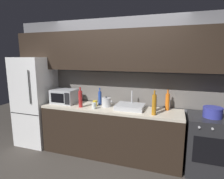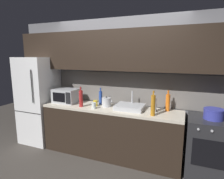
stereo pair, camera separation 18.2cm
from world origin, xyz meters
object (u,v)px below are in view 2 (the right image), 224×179
at_px(microwave, 66,96).
at_px(wine_bottle_red, 81,98).
at_px(wine_bottle_white, 154,104).
at_px(wine_bottle_amber, 153,105).
at_px(mug_clear, 94,106).
at_px(cooking_pot, 214,114).
at_px(wine_bottle_blue, 101,98).
at_px(kettle, 106,102).
at_px(oven_range, 207,147).
at_px(mug_yellow, 95,103).
at_px(refrigerator, 39,100).
at_px(wine_bottle_orange, 168,102).

relative_size(microwave, wine_bottle_red, 1.26).
height_order(wine_bottle_white, wine_bottle_amber, wine_bottle_amber).
distance_m(wine_bottle_white, mug_clear, 1.03).
bearing_deg(cooking_pot, mug_clear, -174.96).
relative_size(wine_bottle_blue, mug_clear, 2.99).
relative_size(microwave, wine_bottle_blue, 1.43).
height_order(kettle, wine_bottle_white, wine_bottle_white).
bearing_deg(oven_range, microwave, 179.56).
xyz_separation_m(kettle, mug_yellow, (-0.20, -0.05, -0.03)).
relative_size(oven_range, mug_yellow, 8.64).
bearing_deg(mug_clear, wine_bottle_blue, 92.33).
bearing_deg(wine_bottle_white, wine_bottle_red, -171.95).
height_order(refrigerator, wine_bottle_orange, refrigerator).
bearing_deg(kettle, mug_yellow, -167.39).
relative_size(microwave, kettle, 2.29).
bearing_deg(wine_bottle_orange, wine_bottle_amber, -118.69).
bearing_deg(microwave, mug_yellow, -1.85).
relative_size(refrigerator, wine_bottle_white, 5.68).
height_order(refrigerator, mug_yellow, refrigerator).
xyz_separation_m(wine_bottle_blue, wine_bottle_orange, (1.22, 0.03, 0.01)).
distance_m(refrigerator, wine_bottle_blue, 1.39).
distance_m(kettle, wine_bottle_blue, 0.19).
relative_size(kettle, wine_bottle_red, 0.55).
relative_size(refrigerator, wine_bottle_blue, 5.55).
relative_size(kettle, wine_bottle_amber, 0.52).
relative_size(refrigerator, mug_clear, 16.62).
relative_size(wine_bottle_blue, mug_yellow, 3.08).
height_order(wine_bottle_amber, cooking_pot, wine_bottle_amber).
bearing_deg(microwave, wine_bottle_red, -20.23).
height_order(wine_bottle_blue, mug_yellow, wine_bottle_blue).
bearing_deg(wine_bottle_orange, wine_bottle_blue, -178.38).
distance_m(wine_bottle_orange, mug_clear, 1.26).
bearing_deg(wine_bottle_white, microwave, -179.35).
bearing_deg(microwave, cooking_pot, -0.41).
bearing_deg(refrigerator, kettle, 1.59).
bearing_deg(oven_range, wine_bottle_amber, -168.29).
relative_size(kettle, wine_bottle_orange, 0.57).
height_order(oven_range, wine_bottle_red, wine_bottle_red).
xyz_separation_m(refrigerator, kettle, (1.54, 0.04, 0.09)).
relative_size(wine_bottle_amber, mug_yellow, 3.74).
distance_m(wine_bottle_red, wine_bottle_white, 1.29).
relative_size(oven_range, wine_bottle_red, 2.46).
height_order(refrigerator, wine_bottle_amber, refrigerator).
bearing_deg(refrigerator, oven_range, -0.02).
height_order(kettle, wine_bottle_blue, wine_bottle_blue).
bearing_deg(wine_bottle_white, cooking_pot, -2.52).
height_order(oven_range, mug_yellow, mug_yellow).
xyz_separation_m(refrigerator, wine_bottle_white, (2.40, 0.04, 0.14)).
distance_m(kettle, mug_yellow, 0.21).
height_order(mug_yellow, mug_clear, mug_clear).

